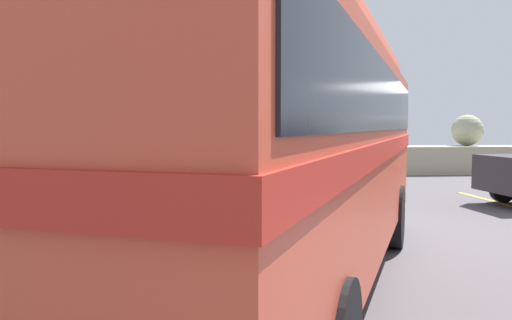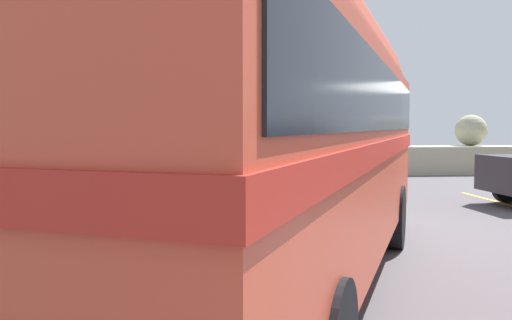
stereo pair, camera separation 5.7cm
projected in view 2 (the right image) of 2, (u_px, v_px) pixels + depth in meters
The scene contains 4 objects.
ground at pixel (382, 239), 8.72m from camera, with size 32.00×26.00×0.02m.
breakwater at pixel (293, 157), 20.48m from camera, with size 31.36×2.07×2.50m.
vintage_coach at pixel (275, 110), 5.85m from camera, with size 5.74×8.80×3.70m.
lamp_post at pixel (317, 70), 15.01m from camera, with size 0.66×0.78×6.15m.
Camera 2 is at (-2.86, -8.40, 1.86)m, focal length 37.11 mm.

